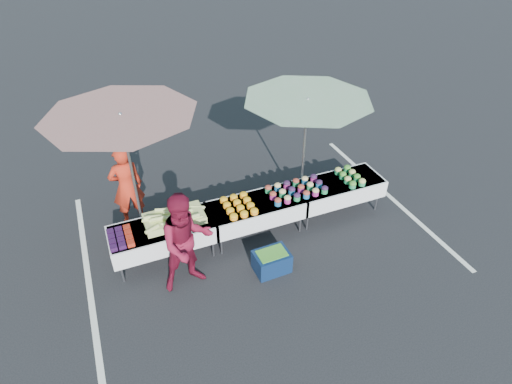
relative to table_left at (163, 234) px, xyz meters
name	(u,v)px	position (x,y,z in m)	size (l,w,h in m)	color
ground	(256,232)	(1.80, 0.00, -0.58)	(80.00, 80.00, 0.00)	black
stripe_left	(88,279)	(-1.40, 0.00, -0.58)	(0.10, 5.00, 0.00)	silver
stripe_right	(389,195)	(5.00, 0.00, -0.58)	(0.10, 5.00, 0.00)	silver
table_left	(163,234)	(0.00, 0.00, 0.00)	(1.86, 0.81, 0.75)	white
table_center	(256,210)	(1.80, 0.00, 0.00)	(1.86, 0.81, 0.75)	white
table_right	(337,188)	(3.60, 0.00, 0.00)	(1.86, 0.81, 0.75)	white
berry_punnets	(120,238)	(-0.71, -0.06, 0.21)	(0.40, 0.54, 0.08)	black
corn_pile	(174,218)	(0.24, 0.04, 0.26)	(1.16, 0.57, 0.26)	#DBE475
plastic_bags	(182,232)	(0.30, -0.30, 0.19)	(0.30, 0.25, 0.05)	white
carrot_bowls	(239,205)	(1.45, -0.01, 0.22)	(0.55, 0.69, 0.11)	orange
potato_cups	(296,189)	(2.65, 0.00, 0.25)	(1.14, 0.58, 0.16)	#206298
bean_baskets	(350,176)	(3.86, -0.01, 0.24)	(0.36, 0.68, 0.15)	#228B4F
vendor	(127,186)	(-0.38, 1.32, 0.28)	(0.63, 0.41, 1.72)	red
customer	(187,242)	(0.26, -0.75, 0.34)	(0.90, 0.70, 1.85)	maroon
umbrella_left	(123,126)	(-0.26, 0.80, 1.81)	(2.61, 2.61, 2.64)	black
umbrella_right	(307,109)	(3.01, 0.45, 1.67)	(2.59, 2.59, 2.49)	black
storage_bin	(272,261)	(1.67, -1.03, -0.38)	(0.63, 0.46, 0.40)	#0D2144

